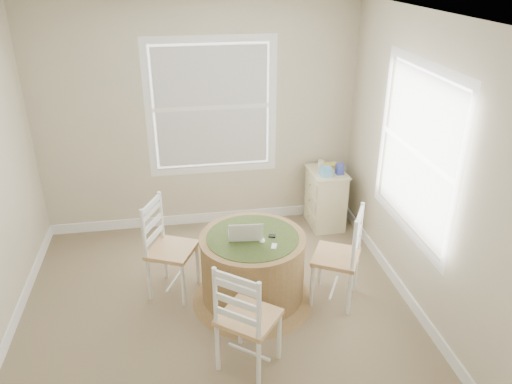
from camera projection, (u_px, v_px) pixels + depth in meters
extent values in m
cube|color=#857454|center=(218.00, 317.00, 4.56)|extent=(3.60, 3.60, 0.02)
cube|color=white|center=(206.00, 15.00, 3.43)|extent=(3.60, 3.60, 0.02)
cube|color=beige|center=(199.00, 120.00, 5.61)|extent=(3.60, 0.02, 2.60)
cube|color=beige|center=(247.00, 346.00, 2.39)|extent=(3.60, 0.02, 2.60)
cube|color=beige|center=(424.00, 173.00, 4.27)|extent=(0.02, 3.60, 2.60)
cube|color=white|center=(204.00, 218.00, 6.12)|extent=(3.60, 0.02, 0.12)
cube|color=white|center=(10.00, 333.00, 4.27)|extent=(0.02, 3.60, 0.12)
cube|color=white|center=(403.00, 291.00, 4.80)|extent=(0.02, 3.60, 0.12)
cylinder|color=olive|center=(253.00, 266.00, 4.62)|extent=(0.95, 0.95, 0.61)
cone|color=olive|center=(253.00, 296.00, 4.77)|extent=(1.15, 1.15, 0.07)
cylinder|color=olive|center=(253.00, 239.00, 4.49)|extent=(0.97, 0.97, 0.03)
cylinder|color=#3E5123|center=(253.00, 237.00, 4.49)|extent=(0.84, 0.84, 0.01)
cone|color=#3E5123|center=(253.00, 243.00, 4.51)|extent=(0.93, 0.93, 0.10)
cube|color=white|center=(245.00, 236.00, 4.51)|extent=(0.32, 0.24, 0.02)
cube|color=silver|center=(245.00, 235.00, 4.50)|extent=(0.26, 0.14, 0.00)
cube|color=black|center=(246.00, 233.00, 4.34)|extent=(0.30, 0.09, 0.20)
ellipsoid|color=white|center=(262.00, 240.00, 4.42)|extent=(0.08, 0.10, 0.03)
cube|color=#B7BABF|center=(274.00, 247.00, 4.34)|extent=(0.07, 0.10, 0.02)
cube|color=black|center=(272.00, 236.00, 4.49)|extent=(0.07, 0.07, 0.02)
cube|color=beige|center=(325.00, 199.00, 5.96)|extent=(0.39, 0.52, 0.69)
cube|color=beige|center=(327.00, 172.00, 5.80)|extent=(0.42, 0.55, 0.02)
cube|color=beige|center=(311.00, 216.00, 6.01)|extent=(0.03, 0.43, 0.15)
cube|color=beige|center=(311.00, 200.00, 5.92)|extent=(0.03, 0.43, 0.15)
cube|color=beige|center=(312.00, 184.00, 5.84)|extent=(0.03, 0.43, 0.15)
cube|color=#5EA8D7|center=(326.00, 171.00, 5.67)|extent=(0.12, 0.12, 0.10)
cube|color=#E6CB51|center=(329.00, 166.00, 5.84)|extent=(0.15, 0.11, 0.06)
cube|color=#35409F|center=(339.00, 169.00, 5.70)|extent=(0.08, 0.08, 0.12)
cylinder|color=beige|center=(321.00, 164.00, 5.87)|extent=(0.07, 0.07, 0.09)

